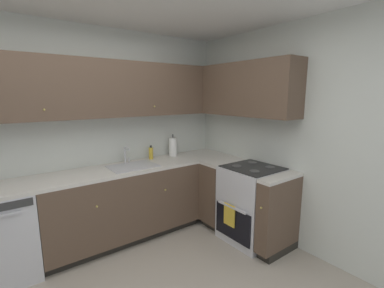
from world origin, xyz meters
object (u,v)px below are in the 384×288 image
(soap_bottle, at_px, (151,153))
(paper_towel_roll, at_px, (173,147))
(dishwasher, at_px, (0,236))
(oven_range, at_px, (252,203))

(soap_bottle, bearing_deg, paper_towel_roll, -3.35)
(dishwasher, height_order, oven_range, oven_range)
(dishwasher, relative_size, soap_bottle, 4.67)
(oven_range, height_order, soap_bottle, soap_bottle)
(soap_bottle, height_order, paper_towel_roll, paper_towel_roll)
(dishwasher, bearing_deg, paper_towel_roll, 4.42)
(oven_range, xyz_separation_m, soap_bottle, (-0.77, 1.13, 0.53))
(dishwasher, distance_m, oven_range, 2.68)
(dishwasher, height_order, soap_bottle, soap_bottle)
(dishwasher, relative_size, oven_range, 0.83)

